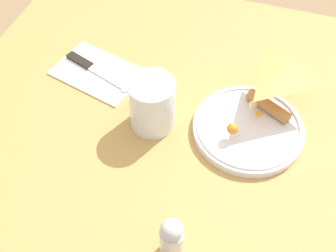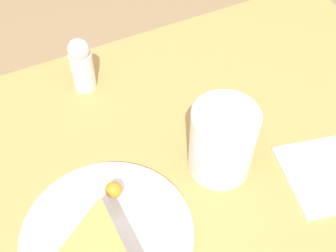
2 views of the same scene
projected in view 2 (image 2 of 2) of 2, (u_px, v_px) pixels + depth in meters
name	position (u px, v px, depth m)	size (l,w,h in m)	color
plate_pizza	(107.00, 234.00, 0.51)	(0.21, 0.21, 0.05)	white
milk_glass	(222.00, 143.00, 0.56)	(0.09, 0.09, 0.11)	white
salt_shaker	(81.00, 64.00, 0.67)	(0.04, 0.04, 0.10)	silver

